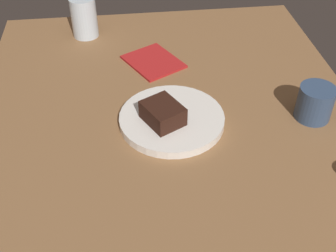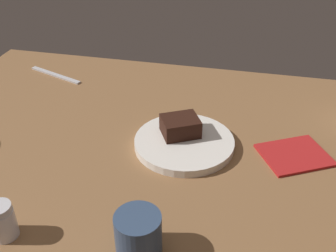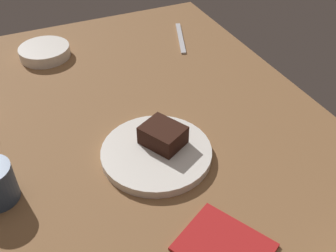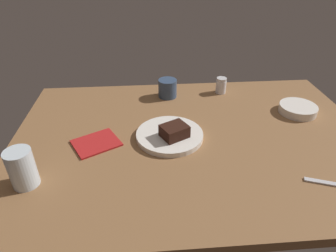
{
  "view_description": "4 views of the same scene",
  "coord_description": "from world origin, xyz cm",
  "px_view_note": "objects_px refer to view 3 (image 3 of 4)",
  "views": [
    {
      "loc": [
        -60.98,
        9.3,
        61.8
      ],
      "look_at": [
        0.12,
        1.78,
        8.92
      ],
      "focal_mm": 46.04,
      "sensor_mm": 36.0,
      "label": 1
    },
    {
      "loc": [
        20.68,
        -72.1,
        55.88
      ],
      "look_at": [
        3.54,
        3.43,
        5.51
      ],
      "focal_mm": 43.22,
      "sensor_mm": 36.0,
      "label": 2
    },
    {
      "loc": [
        60.88,
        -21.26,
        57.93
      ],
      "look_at": [
        6.62,
        3.18,
        8.76
      ],
      "focal_mm": 41.93,
      "sensor_mm": 36.0,
      "label": 3
    },
    {
      "loc": [
        15.01,
        80.45,
        59.18
      ],
      "look_at": [
        8.53,
        -0.27,
        7.38
      ],
      "focal_mm": 31.63,
      "sensor_mm": 36.0,
      "label": 4
    }
  ],
  "objects_px": {
    "side_bowl": "(45,52)",
    "butter_knife": "(181,38)",
    "chocolate_cake_slice": "(163,135)",
    "folded_napkin": "(224,247)",
    "dessert_plate": "(157,153)"
  },
  "relations": [
    {
      "from": "chocolate_cake_slice",
      "to": "dessert_plate",
      "type": "bearing_deg",
      "value": -53.74
    },
    {
      "from": "side_bowl",
      "to": "folded_napkin",
      "type": "relative_size",
      "value": 1.0
    },
    {
      "from": "side_bowl",
      "to": "butter_knife",
      "type": "height_order",
      "value": "side_bowl"
    },
    {
      "from": "folded_napkin",
      "to": "chocolate_cake_slice",
      "type": "bearing_deg",
      "value": 179.0
    },
    {
      "from": "butter_knife",
      "to": "folded_napkin",
      "type": "distance_m",
      "value": 0.72
    },
    {
      "from": "side_bowl",
      "to": "butter_knife",
      "type": "relative_size",
      "value": 0.73
    },
    {
      "from": "chocolate_cake_slice",
      "to": "butter_knife",
      "type": "distance_m",
      "value": 0.49
    },
    {
      "from": "dessert_plate",
      "to": "chocolate_cake_slice",
      "type": "distance_m",
      "value": 0.04
    },
    {
      "from": "dessert_plate",
      "to": "butter_knife",
      "type": "distance_m",
      "value": 0.51
    },
    {
      "from": "side_bowl",
      "to": "chocolate_cake_slice",
      "type": "bearing_deg",
      "value": 16.97
    },
    {
      "from": "chocolate_cake_slice",
      "to": "folded_napkin",
      "type": "distance_m",
      "value": 0.25
    },
    {
      "from": "dessert_plate",
      "to": "folded_napkin",
      "type": "relative_size",
      "value": 1.6
    },
    {
      "from": "side_bowl",
      "to": "butter_knife",
      "type": "xyz_separation_m",
      "value": [
        0.06,
        0.39,
        -0.01
      ]
    },
    {
      "from": "dessert_plate",
      "to": "folded_napkin",
      "type": "distance_m",
      "value": 0.24
    },
    {
      "from": "butter_knife",
      "to": "folded_napkin",
      "type": "height_order",
      "value": "folded_napkin"
    }
  ]
}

